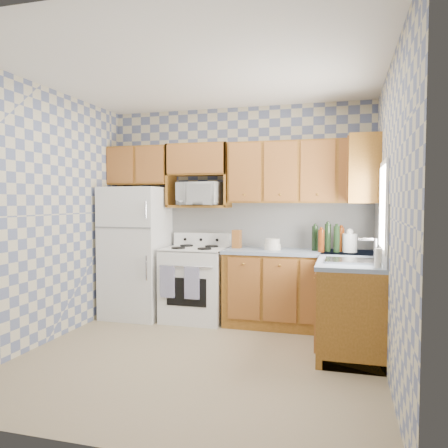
{
  "coord_description": "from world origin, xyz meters",
  "views": [
    {
      "loc": [
        1.32,
        -3.89,
        1.5
      ],
      "look_at": [
        0.05,
        0.75,
        1.25
      ],
      "focal_mm": 35.0,
      "sensor_mm": 36.0,
      "label": 1
    }
  ],
  "objects_px": {
    "stove_body": "(195,285)",
    "microwave": "(200,194)",
    "electric_kettle": "(350,243)",
    "refrigerator": "(136,252)"
  },
  "relations": [
    {
      "from": "microwave",
      "to": "electric_kettle",
      "type": "distance_m",
      "value": 1.93
    },
    {
      "from": "stove_body",
      "to": "electric_kettle",
      "type": "bearing_deg",
      "value": 0.11
    },
    {
      "from": "refrigerator",
      "to": "microwave",
      "type": "xyz_separation_m",
      "value": [
        0.83,
        0.14,
        0.76
      ]
    },
    {
      "from": "microwave",
      "to": "electric_kettle",
      "type": "height_order",
      "value": "microwave"
    },
    {
      "from": "microwave",
      "to": "electric_kettle",
      "type": "bearing_deg",
      "value": 1.4
    },
    {
      "from": "stove_body",
      "to": "electric_kettle",
      "type": "xyz_separation_m",
      "value": [
        1.87,
        0.0,
        0.58
      ]
    },
    {
      "from": "refrigerator",
      "to": "stove_body",
      "type": "height_order",
      "value": "refrigerator"
    },
    {
      "from": "refrigerator",
      "to": "microwave",
      "type": "distance_m",
      "value": 1.13
    },
    {
      "from": "microwave",
      "to": "refrigerator",
      "type": "bearing_deg",
      "value": -166.04
    },
    {
      "from": "stove_body",
      "to": "microwave",
      "type": "relative_size",
      "value": 1.7
    }
  ]
}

